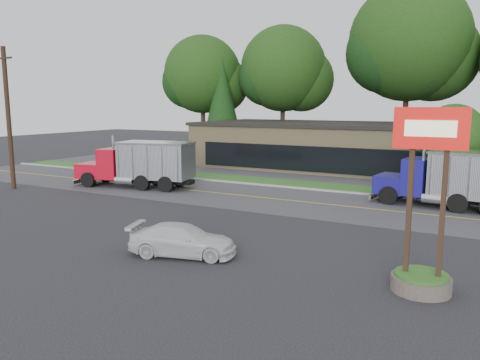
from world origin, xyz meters
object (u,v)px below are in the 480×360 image
at_px(dump_truck_blue, 452,178).
at_px(rally_car, 183,240).
at_px(dump_truck_red, 141,163).
at_px(utility_pole, 8,118).
at_px(bilo_sign, 424,231).

bearing_deg(dump_truck_blue, rally_car, 66.00).
xyz_separation_m(dump_truck_red, rally_car, (11.69, -11.42, -1.18)).
bearing_deg(dump_truck_blue, dump_truck_red, 16.01).
relative_size(dump_truck_red, dump_truck_blue, 1.14).
bearing_deg(rally_car, dump_truck_red, 28.46).
bearing_deg(dump_truck_red, dump_truck_blue, 178.19).
bearing_deg(rally_car, dump_truck_blue, -48.43).
relative_size(utility_pole, bilo_sign, 1.68).
relative_size(dump_truck_red, rally_car, 2.10).
bearing_deg(dump_truck_red, rally_car, 125.07).
height_order(dump_truck_red, dump_truck_blue, same).
relative_size(utility_pole, dump_truck_blue, 1.24).
bearing_deg(dump_truck_red, bilo_sign, 141.83).
distance_m(utility_pole, rally_car, 21.08).
xyz_separation_m(bilo_sign, dump_truck_blue, (-0.14, 13.97, -0.22)).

